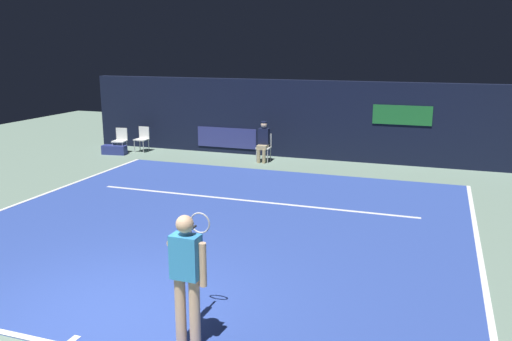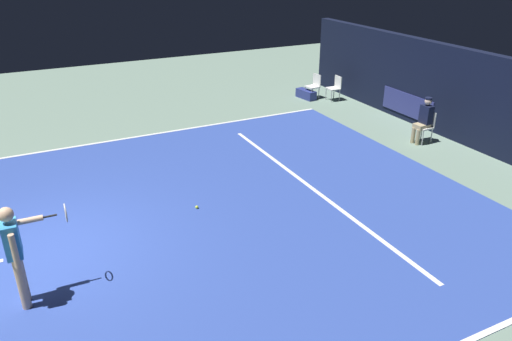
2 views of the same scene
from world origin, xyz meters
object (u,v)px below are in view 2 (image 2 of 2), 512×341
(equipment_bag, at_px, (306,94))
(courtside_chair_near, at_px, (314,85))
(tennis_player, at_px, (17,251))
(tennis_ball, at_px, (197,207))
(courtside_chair_far, at_px, (335,87))
(line_judge_on_chair, at_px, (424,120))

(equipment_bag, bearing_deg, courtside_chair_near, 64.15)
(tennis_player, relative_size, tennis_ball, 25.44)
(courtside_chair_near, distance_m, courtside_chair_far, 0.78)
(courtside_chair_far, relative_size, tennis_ball, 12.94)
(tennis_player, height_order, tennis_ball, tennis_player)
(equipment_bag, bearing_deg, tennis_ball, -54.96)
(courtside_chair_near, height_order, tennis_ball, courtside_chair_near)
(tennis_ball, bearing_deg, courtside_chair_near, 131.59)
(tennis_player, bearing_deg, equipment_bag, 128.15)
(line_judge_on_chair, relative_size, tennis_ball, 19.41)
(courtside_chair_near, bearing_deg, courtside_chair_far, 43.73)
(courtside_chair_near, bearing_deg, tennis_player, -52.90)
(tennis_ball, distance_m, equipment_bag, 8.95)
(tennis_player, xyz_separation_m, line_judge_on_chair, (-2.54, 10.56, -0.30))
(tennis_player, distance_m, equipment_bag, 12.69)
(line_judge_on_chair, bearing_deg, tennis_ball, -83.30)
(tennis_player, bearing_deg, tennis_ball, 116.38)
(courtside_chair_near, distance_m, tennis_ball, 9.11)
(tennis_player, relative_size, line_judge_on_chair, 1.31)
(courtside_chair_far, distance_m, tennis_ball, 9.17)
(line_judge_on_chair, relative_size, courtside_chair_far, 1.50)
(line_judge_on_chair, xyz_separation_m, equipment_bag, (-5.29, -0.60, -0.53))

